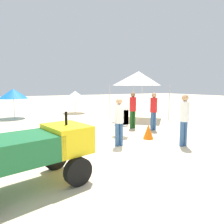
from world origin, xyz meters
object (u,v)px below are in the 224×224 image
at_px(lifeguard_near_right, 133,108).
at_px(beach_umbrella_mid, 75,95).
at_px(lifeguard_near_center, 154,109).
at_px(stacked_plastic_chairs, 122,120).
at_px(lifeguard_near_left, 184,116).
at_px(surfboard_pile, 9,140).
at_px(popup_canopy, 139,79).
at_px(beach_umbrella_left, 13,94).
at_px(utility_cart, 31,150).
at_px(lifeguard_far_right, 119,119).
at_px(traffic_cone_far, 79,130).
at_px(cooler_box, 79,144).
at_px(traffic_cone_near, 148,132).

relative_size(lifeguard_near_right, beach_umbrella_mid, 1.01).
distance_m(lifeguard_near_center, beach_umbrella_mid, 7.90).
distance_m(stacked_plastic_chairs, lifeguard_near_left, 2.48).
xyz_separation_m(stacked_plastic_chairs, surfboard_pile, (-4.10, 0.97, -0.55)).
xyz_separation_m(lifeguard_near_left, popup_canopy, (2.25, 5.64, 1.50)).
bearing_deg(beach_umbrella_left, lifeguard_near_right, -52.87).
xyz_separation_m(lifeguard_near_center, lifeguard_near_right, (-0.60, 0.83, 0.00)).
height_order(utility_cart, surfboard_pile, utility_cart).
distance_m(lifeguard_near_left, lifeguard_near_center, 2.61).
height_order(lifeguard_far_right, beach_umbrella_mid, beach_umbrella_mid).
bearing_deg(traffic_cone_far, beach_umbrella_mid, 72.06).
distance_m(stacked_plastic_chairs, cooler_box, 2.37).
relative_size(stacked_plastic_chairs, lifeguard_near_right, 0.68).
distance_m(lifeguard_near_center, popup_canopy, 3.80).
bearing_deg(cooler_box, surfboard_pile, 137.11).
bearing_deg(beach_umbrella_mid, surfboard_pile, -124.58).
distance_m(traffic_cone_near, traffic_cone_far, 2.81).
height_order(utility_cart, traffic_cone_near, utility_cart).
bearing_deg(beach_umbrella_left, utility_cart, -91.82).
relative_size(beach_umbrella_left, traffic_cone_far, 3.41).
relative_size(lifeguard_near_center, beach_umbrella_left, 0.93).
xyz_separation_m(surfboard_pile, lifeguard_near_center, (6.07, -0.65, 0.87)).
bearing_deg(lifeguard_near_center, surfboard_pile, 173.93).
height_order(lifeguard_far_right, cooler_box, lifeguard_far_right).
distance_m(lifeguard_far_right, traffic_cone_far, 2.19).
relative_size(lifeguard_near_center, cooler_box, 3.21).
relative_size(stacked_plastic_chairs, beach_umbrella_mid, 0.69).
distance_m(lifeguard_near_center, traffic_cone_near, 1.84).
bearing_deg(utility_cart, lifeguard_near_right, 36.37).
distance_m(lifeguard_near_left, traffic_cone_near, 1.59).
relative_size(lifeguard_far_right, traffic_cone_far, 2.98).
bearing_deg(stacked_plastic_chairs, traffic_cone_near, -48.98).
bearing_deg(traffic_cone_near, beach_umbrella_mid, 89.27).
bearing_deg(lifeguard_far_right, popup_canopy, 47.33).
bearing_deg(traffic_cone_near, beach_umbrella_left, 116.69).
height_order(beach_umbrella_left, beach_umbrella_mid, beach_umbrella_left).
xyz_separation_m(lifeguard_near_center, lifeguard_far_right, (-2.73, -1.38, -0.07)).
bearing_deg(cooler_box, traffic_cone_near, 0.21).
bearing_deg(traffic_cone_near, popup_canopy, 57.95).
xyz_separation_m(lifeguard_near_right, traffic_cone_far, (-2.87, -0.26, -0.74)).
bearing_deg(surfboard_pile, lifeguard_near_center, -6.07).
distance_m(beach_umbrella_mid, traffic_cone_near, 9.03).
relative_size(lifeguard_near_left, traffic_cone_near, 3.05).
height_order(lifeguard_near_left, beach_umbrella_mid, lifeguard_near_left).
distance_m(beach_umbrella_mid, cooler_box, 9.53).
distance_m(utility_cart, traffic_cone_far, 4.27).
height_order(stacked_plastic_chairs, traffic_cone_near, stacked_plastic_chairs).
height_order(lifeguard_near_right, lifeguard_far_right, lifeguard_near_right).
bearing_deg(beach_umbrella_mid, utility_cart, -113.35).
bearing_deg(lifeguard_near_right, utility_cart, -143.63).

